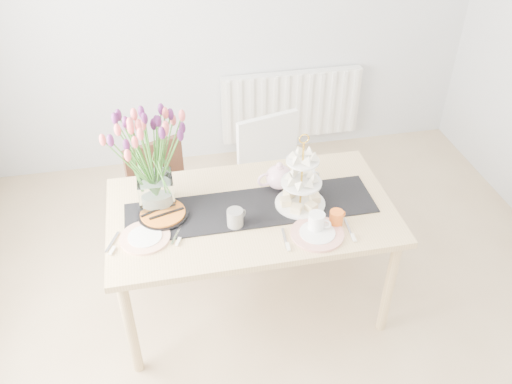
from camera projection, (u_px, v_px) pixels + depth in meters
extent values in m
plane|color=tan|center=(299.00, 360.00, 3.13)|extent=(4.50, 4.50, 0.00)
plane|color=#B7B9BB|center=(230.00, 7.00, 4.09)|extent=(4.00, 0.00, 4.00)
cube|color=white|center=(291.00, 105.00, 4.64)|extent=(1.20, 0.08, 0.60)
cube|color=tan|center=(251.00, 211.00, 3.06)|extent=(1.60, 0.90, 0.04)
cylinder|color=tan|center=(130.00, 328.00, 2.87)|extent=(0.06, 0.06, 0.71)
cylinder|color=tan|center=(389.00, 287.00, 3.10)|extent=(0.06, 0.06, 0.71)
cylinder|color=tan|center=(128.00, 234.00, 3.46)|extent=(0.06, 0.06, 0.71)
cylinder|color=tan|center=(346.00, 206.00, 3.69)|extent=(0.06, 0.06, 0.71)
cube|color=#371E14|center=(169.00, 206.00, 3.61)|extent=(0.51, 0.51, 0.04)
cube|color=#371E14|center=(155.00, 167.00, 3.60)|extent=(0.39, 0.18, 0.38)
cylinder|color=#371E14|center=(159.00, 256.00, 3.54)|extent=(0.04, 0.04, 0.39)
cylinder|color=#371E14|center=(208.00, 236.00, 3.69)|extent=(0.04, 0.04, 0.39)
cylinder|color=#371E14|center=(138.00, 225.00, 3.78)|extent=(0.04, 0.04, 0.39)
cylinder|color=#371E14|center=(184.00, 208.00, 3.93)|extent=(0.04, 0.04, 0.39)
cube|color=white|center=(280.00, 187.00, 3.70)|extent=(0.54, 0.54, 0.04)
cube|color=white|center=(267.00, 144.00, 3.70)|extent=(0.44, 0.15, 0.42)
cylinder|color=white|center=(269.00, 236.00, 3.65)|extent=(0.04, 0.04, 0.44)
cylinder|color=white|center=(314.00, 221.00, 3.78)|extent=(0.04, 0.04, 0.44)
cylinder|color=white|center=(246.00, 206.00, 3.91)|extent=(0.04, 0.04, 0.44)
cylinder|color=white|center=(289.00, 193.00, 4.04)|extent=(0.04, 0.04, 0.44)
cube|color=black|center=(251.00, 208.00, 3.04)|extent=(1.40, 0.35, 0.01)
cube|color=silver|center=(156.00, 192.00, 3.01)|extent=(0.19, 0.19, 0.19)
cylinder|color=gold|center=(302.00, 175.00, 2.94)|extent=(0.01, 0.01, 0.42)
cylinder|color=white|center=(300.00, 203.00, 3.06)|extent=(0.28, 0.28, 0.01)
cylinder|color=white|center=(301.00, 182.00, 2.97)|extent=(0.23, 0.23, 0.01)
cylinder|color=white|center=(303.00, 161.00, 2.89)|extent=(0.18, 0.18, 0.01)
cylinder|color=white|center=(307.00, 177.00, 3.22)|extent=(0.09, 0.09, 0.09)
cylinder|color=black|center=(163.00, 215.00, 2.98)|extent=(0.28, 0.28, 0.02)
cylinder|color=orange|center=(163.00, 213.00, 2.97)|extent=(0.25, 0.25, 0.01)
cylinder|color=gray|center=(235.00, 218.00, 2.89)|extent=(0.12, 0.12, 0.11)
cylinder|color=white|center=(316.00, 222.00, 2.87)|extent=(0.12, 0.12, 0.11)
cylinder|color=orange|center=(336.00, 218.00, 2.91)|extent=(0.10, 0.10, 0.09)
cylinder|color=white|center=(145.00, 237.00, 2.84)|extent=(0.35, 0.35, 0.01)
cylinder|color=white|center=(317.00, 234.00, 2.87)|extent=(0.31, 0.31, 0.01)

